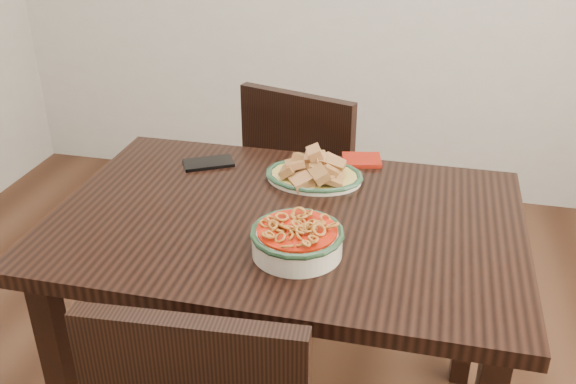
% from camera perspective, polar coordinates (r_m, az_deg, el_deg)
% --- Properties ---
extents(dining_table, '(1.21, 0.81, 0.75)m').
position_cam_1_polar(dining_table, '(1.72, -0.15, -4.95)').
color(dining_table, black).
rests_on(dining_table, ground).
extents(chair_far, '(0.52, 0.52, 0.89)m').
position_cam_1_polar(chair_far, '(2.37, 2.00, 0.52)').
color(chair_far, black).
rests_on(chair_far, ground).
extents(fish_plate, '(0.27, 0.22, 0.11)m').
position_cam_1_polar(fish_plate, '(1.84, 2.36, 2.34)').
color(fish_plate, beige).
rests_on(fish_plate, dining_table).
extents(noodle_bowl, '(0.22, 0.22, 0.08)m').
position_cam_1_polar(noodle_bowl, '(1.50, 0.82, -4.05)').
color(noodle_bowl, beige).
rests_on(noodle_bowl, dining_table).
extents(smartphone, '(0.17, 0.14, 0.01)m').
position_cam_1_polar(smartphone, '(1.96, -7.10, 2.58)').
color(smartphone, black).
rests_on(smartphone, dining_table).
extents(napkin, '(0.13, 0.12, 0.01)m').
position_cam_1_polar(napkin, '(1.98, 6.57, 2.85)').
color(napkin, '#99190B').
rests_on(napkin, dining_table).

